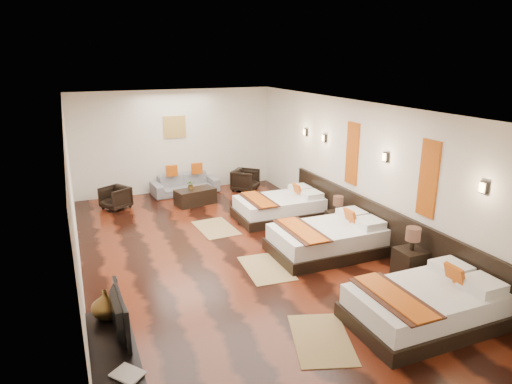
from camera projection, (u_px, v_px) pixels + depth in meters
name	position (u px, v px, depth m)	size (l,w,h in m)	color
floor	(235.00, 255.00, 8.66)	(5.50, 9.50, 0.01)	black
ceiling	(233.00, 107.00, 7.85)	(5.50, 9.50, 0.01)	white
back_wall	(175.00, 141.00, 12.45)	(5.50, 0.01, 2.80)	silver
left_wall	(73.00, 203.00, 7.24)	(0.01, 9.50, 2.80)	silver
right_wall	(361.00, 171.00, 9.27)	(0.01, 9.50, 2.80)	silver
headboard_panel	(380.00, 227.00, 8.82)	(0.08, 6.60, 0.90)	black
bed_near	(426.00, 305.00, 6.39)	(2.12, 1.33, 0.81)	black
bed_mid	(328.00, 239.00, 8.70)	(2.14, 1.35, 0.82)	black
bed_far	(280.00, 207.00, 10.60)	(2.01, 1.26, 0.77)	black
nightstand_a	(410.00, 260.00, 7.70)	(0.46, 0.46, 0.91)	black
nightstand_b	(337.00, 219.00, 9.74)	(0.41, 0.41, 0.80)	black
jute_mat_near	(321.00, 339.00, 6.08)	(0.75, 1.20, 0.01)	#957A4B
jute_mat_mid	(266.00, 268.00, 8.11)	(0.75, 1.20, 0.01)	#957A4B
jute_mat_far	(216.00, 228.00, 10.01)	(0.75, 1.20, 0.01)	#957A4B
tv_console	(115.00, 370.00, 5.07)	(0.50, 1.80, 0.55)	black
tv	(113.00, 315.00, 5.17)	(0.91, 0.12, 0.53)	black
book	(119.00, 381.00, 4.48)	(0.23, 0.31, 0.03)	black
figurine	(106.00, 304.00, 5.55)	(0.36, 0.36, 0.37)	brown
sofa	(185.00, 184.00, 12.49)	(1.81, 0.71, 0.53)	slate
armchair_left	(115.00, 198.00, 11.23)	(0.60, 0.61, 0.56)	black
armchair_right	(245.00, 180.00, 12.73)	(0.65, 0.67, 0.61)	black
coffee_table	(195.00, 197.00, 11.58)	(1.00, 0.50, 0.40)	black
table_plant	(191.00, 184.00, 11.50)	(0.22, 0.19, 0.24)	#336321
orange_panel_a	(428.00, 179.00, 7.50)	(0.04, 0.40, 1.30)	#D86014
orange_panel_b	(352.00, 154.00, 9.44)	(0.04, 0.40, 1.30)	#D86014
sconce_near	(484.00, 187.00, 6.47)	(0.07, 0.12, 0.18)	black
sconce_mid	(385.00, 157.00, 8.42)	(0.07, 0.12, 0.18)	black
sconce_far	(324.00, 138.00, 10.36)	(0.07, 0.12, 0.18)	black
sconce_lounge	(305.00, 132.00, 11.16)	(0.07, 0.12, 0.18)	black
gold_artwork	(175.00, 127.00, 12.32)	(0.60, 0.04, 0.60)	#AD873F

